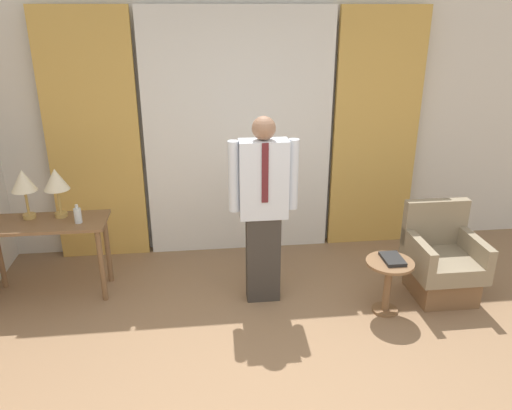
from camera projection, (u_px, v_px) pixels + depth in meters
wall_back at (238, 128)px, 5.33m from camera, size 10.00×0.06×2.70m
curtain_sheer_center at (239, 136)px, 5.23m from camera, size 1.96×0.06×2.58m
curtain_drape_left at (94, 140)px, 5.07m from camera, size 0.93×0.06×2.58m
curtain_drape_right at (376, 132)px, 5.39m from camera, size 0.93×0.06×2.58m
desk at (45, 235)px, 4.56m from camera, size 1.13×0.47×0.75m
table_lamp_left at (23, 182)px, 4.46m from camera, size 0.23×0.23×0.46m
table_lamp_right at (56, 181)px, 4.49m from camera, size 0.23×0.23×0.46m
bottle_by_lamp at (78, 215)px, 4.47m from camera, size 0.07×0.07×0.17m
person at (263, 205)px, 4.36m from camera, size 0.61×0.21×1.72m
armchair at (441, 263)px, 4.67m from camera, size 0.61×0.63×0.87m
side_table at (388, 278)px, 4.38m from camera, size 0.42×0.42×0.50m
book at (392, 259)px, 4.33m from camera, size 0.17×0.25×0.03m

